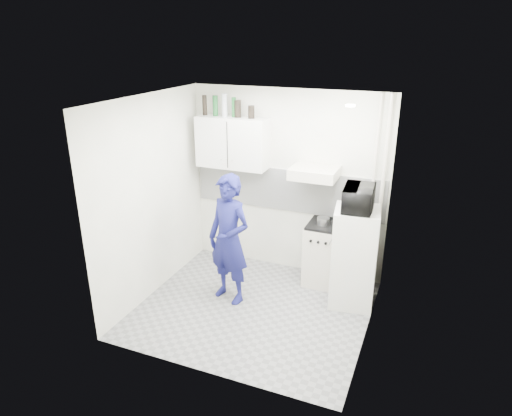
% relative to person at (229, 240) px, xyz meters
% --- Properties ---
extents(floor, '(2.80, 2.80, 0.00)m').
position_rel_person_xyz_m(floor, '(0.38, -0.13, -0.84)').
color(floor, slate).
rests_on(floor, ground).
extents(ceiling, '(2.80, 2.80, 0.00)m').
position_rel_person_xyz_m(ceiling, '(0.38, -0.13, 1.76)').
color(ceiling, white).
rests_on(ceiling, wall_back).
extents(wall_back, '(2.80, 0.00, 2.80)m').
position_rel_person_xyz_m(wall_back, '(0.38, 1.12, 0.46)').
color(wall_back, beige).
rests_on(wall_back, floor).
extents(wall_left, '(0.00, 2.60, 2.60)m').
position_rel_person_xyz_m(wall_left, '(-1.02, -0.13, 0.46)').
color(wall_left, beige).
rests_on(wall_left, floor).
extents(wall_right, '(0.00, 2.60, 2.60)m').
position_rel_person_xyz_m(wall_right, '(1.78, -0.13, 0.46)').
color(wall_right, beige).
rests_on(wall_right, floor).
extents(person, '(0.70, 0.55, 1.68)m').
position_rel_person_xyz_m(person, '(0.00, 0.00, 0.00)').
color(person, '#141653').
rests_on(person, floor).
extents(stove, '(0.53, 0.53, 0.85)m').
position_rel_person_xyz_m(stove, '(1.05, 0.87, -0.42)').
color(stove, beige).
rests_on(stove, floor).
extents(fridge, '(0.61, 0.61, 1.29)m').
position_rel_person_xyz_m(fridge, '(1.48, 0.50, -0.20)').
color(fridge, silver).
rests_on(fridge, floor).
extents(stove_top, '(0.51, 0.51, 0.03)m').
position_rel_person_xyz_m(stove_top, '(1.05, 0.87, 0.02)').
color(stove_top, black).
rests_on(stove_top, stove).
extents(saucepan, '(0.17, 0.17, 0.09)m').
position_rel_person_xyz_m(saucepan, '(0.99, 0.84, 0.09)').
color(saucepan, silver).
rests_on(saucepan, stove_top).
extents(microwave, '(0.54, 0.39, 0.29)m').
position_rel_person_xyz_m(microwave, '(1.48, 0.50, 0.59)').
color(microwave, black).
rests_on(microwave, fridge).
extents(bottle_a, '(0.06, 0.06, 0.27)m').
position_rel_person_xyz_m(bottle_a, '(-0.79, 0.94, 1.49)').
color(bottle_a, black).
rests_on(bottle_a, upper_cabinet).
extents(bottle_b, '(0.07, 0.07, 0.28)m').
position_rel_person_xyz_m(bottle_b, '(-0.62, 0.94, 1.50)').
color(bottle_b, '#144C1E').
rests_on(bottle_b, upper_cabinet).
extents(bottle_c, '(0.07, 0.07, 0.31)m').
position_rel_person_xyz_m(bottle_c, '(-0.48, 0.94, 1.51)').
color(bottle_c, '#B2B7BC').
rests_on(bottle_c, upper_cabinet).
extents(bottle_d, '(0.06, 0.06, 0.27)m').
position_rel_person_xyz_m(bottle_d, '(-0.34, 0.94, 1.49)').
color(bottle_d, '#144C1E').
rests_on(bottle_d, upper_cabinet).
extents(canister_a, '(0.09, 0.09, 0.23)m').
position_rel_person_xyz_m(canister_a, '(-0.29, 0.94, 1.47)').
color(canister_a, black).
rests_on(canister_a, upper_cabinet).
extents(canister_b, '(0.09, 0.09, 0.17)m').
position_rel_person_xyz_m(canister_b, '(-0.09, 0.94, 1.44)').
color(canister_b, black).
rests_on(canister_b, upper_cabinet).
extents(upper_cabinet, '(1.00, 0.35, 0.70)m').
position_rel_person_xyz_m(upper_cabinet, '(-0.37, 0.94, 1.01)').
color(upper_cabinet, silver).
rests_on(upper_cabinet, wall_back).
extents(range_hood, '(0.60, 0.50, 0.14)m').
position_rel_person_xyz_m(range_hood, '(0.83, 0.87, 0.73)').
color(range_hood, beige).
rests_on(range_hood, wall_back).
extents(backsplash, '(2.74, 0.03, 0.60)m').
position_rel_person_xyz_m(backsplash, '(0.38, 1.10, 0.36)').
color(backsplash, white).
rests_on(backsplash, wall_back).
extents(pipe_a, '(0.05, 0.05, 2.60)m').
position_rel_person_xyz_m(pipe_a, '(1.68, 1.04, 0.46)').
color(pipe_a, beige).
rests_on(pipe_a, floor).
extents(pipe_b, '(0.04, 0.04, 2.60)m').
position_rel_person_xyz_m(pipe_b, '(1.56, 1.04, 0.46)').
color(pipe_b, beige).
rests_on(pipe_b, floor).
extents(ceiling_spot_fixture, '(0.10, 0.10, 0.02)m').
position_rel_person_xyz_m(ceiling_spot_fixture, '(1.38, 0.07, 1.73)').
color(ceiling_spot_fixture, white).
rests_on(ceiling_spot_fixture, ceiling).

